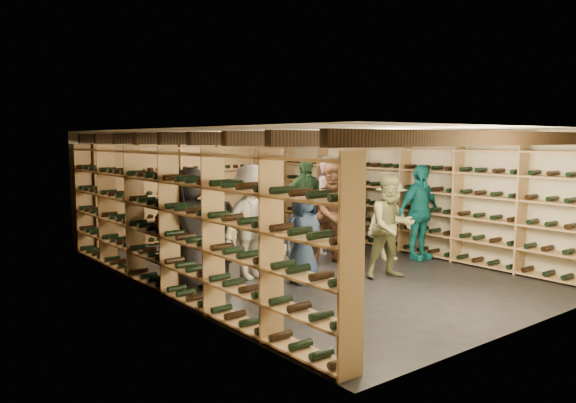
% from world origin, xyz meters
% --- Properties ---
extents(ground, '(8.00, 8.00, 0.00)m').
position_xyz_m(ground, '(0.00, 0.00, 0.00)').
color(ground, black).
rests_on(ground, ground).
extents(walls, '(5.52, 8.02, 2.40)m').
position_xyz_m(walls, '(0.00, 0.00, 1.20)').
color(walls, beige).
rests_on(walls, ground).
extents(ceiling, '(5.50, 8.00, 0.01)m').
position_xyz_m(ceiling, '(0.00, 0.00, 2.40)').
color(ceiling, beige).
rests_on(ceiling, walls).
extents(ceiling_joists, '(5.40, 7.12, 0.18)m').
position_xyz_m(ceiling_joists, '(0.00, 0.00, 2.26)').
color(ceiling_joists, black).
rests_on(ceiling_joists, ground).
extents(wine_rack_left, '(0.32, 7.50, 2.15)m').
position_xyz_m(wine_rack_left, '(-2.57, 0.00, 1.08)').
color(wine_rack_left, '#A2744F').
rests_on(wine_rack_left, ground).
extents(wine_rack_right, '(0.32, 7.50, 2.15)m').
position_xyz_m(wine_rack_right, '(2.57, 0.00, 1.08)').
color(wine_rack_right, '#A2744F').
rests_on(wine_rack_right, ground).
extents(wine_rack_back, '(4.70, 0.30, 2.15)m').
position_xyz_m(wine_rack_back, '(0.00, 3.83, 1.07)').
color(wine_rack_back, '#A2744F').
rests_on(wine_rack_back, ground).
extents(crate_stack_left, '(0.58, 0.47, 0.68)m').
position_xyz_m(crate_stack_left, '(-0.73, 2.39, 0.34)').
color(crate_stack_left, tan).
rests_on(crate_stack_left, ground).
extents(crate_stack_right, '(0.56, 0.43, 0.51)m').
position_xyz_m(crate_stack_right, '(-0.59, 1.82, 0.26)').
color(crate_stack_right, tan).
rests_on(crate_stack_right, ground).
extents(crate_loose, '(0.52, 0.37, 0.17)m').
position_xyz_m(crate_loose, '(0.30, 1.30, 0.09)').
color(crate_loose, tan).
rests_on(crate_loose, ground).
extents(person_0, '(1.04, 0.84, 1.84)m').
position_xyz_m(person_0, '(-2.18, 0.04, 0.92)').
color(person_0, black).
rests_on(person_0, ground).
extents(person_1, '(0.69, 0.58, 1.60)m').
position_xyz_m(person_1, '(-1.65, 0.17, 0.80)').
color(person_1, black).
rests_on(person_1, ground).
extents(person_2, '(0.98, 0.86, 1.69)m').
position_xyz_m(person_2, '(0.68, -1.34, 0.85)').
color(person_2, brown).
rests_on(person_2, ground).
extents(person_3, '(1.09, 0.79, 1.52)m').
position_xyz_m(person_3, '(1.71, -0.41, 0.76)').
color(person_3, beige).
rests_on(person_3, ground).
extents(person_4, '(1.06, 0.47, 1.78)m').
position_xyz_m(person_4, '(2.18, -0.70, 0.89)').
color(person_4, '#137177').
rests_on(person_4, ground).
extents(person_5, '(1.69, 1.06, 1.74)m').
position_xyz_m(person_5, '(-1.91, 0.85, 0.87)').
color(person_5, brown).
rests_on(person_5, ground).
extents(person_6, '(0.77, 0.55, 1.48)m').
position_xyz_m(person_6, '(-0.63, -0.70, 0.74)').
color(person_6, '#19283F').
rests_on(person_6, ground).
extents(person_7, '(0.72, 0.49, 1.91)m').
position_xyz_m(person_7, '(1.26, 0.79, 0.96)').
color(person_7, gray).
rests_on(person_7, ground).
extents(person_8, '(1.08, 0.96, 1.84)m').
position_xyz_m(person_8, '(0.63, -0.06, 0.92)').
color(person_8, '#422719').
rests_on(person_8, ground).
extents(person_9, '(1.26, 0.82, 1.84)m').
position_xyz_m(person_9, '(-1.12, 0.02, 0.92)').
color(person_9, '#B4B3A4').
rests_on(person_9, ground).
extents(person_10, '(1.19, 0.77, 1.88)m').
position_xyz_m(person_10, '(1.06, 1.30, 0.94)').
color(person_10, '#234728').
rests_on(person_10, ground).
extents(person_11, '(1.49, 0.55, 1.58)m').
position_xyz_m(person_11, '(1.61, 1.23, 0.79)').
color(person_11, '#814F7F').
rests_on(person_11, ground).
extents(person_12, '(1.10, 0.94, 1.91)m').
position_xyz_m(person_12, '(2.18, 1.30, 0.95)').
color(person_12, '#323337').
rests_on(person_12, ground).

